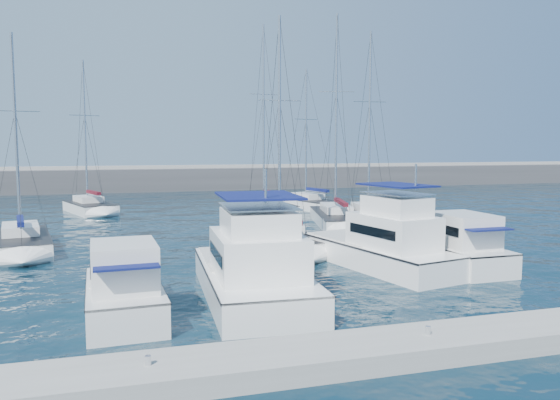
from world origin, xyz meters
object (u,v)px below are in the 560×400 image
object	(u,v)px
sailboat_back_a	(90,207)
sailboat_back_c	(310,204)
sailboat_mid_e	(372,217)
sailboat_back_b	(267,207)
motor_yacht_stbd_outer	(456,249)
motor_yacht_port_outer	(124,292)
sailboat_mid_d	(337,218)
motor_yacht_stbd_inner	(384,246)
motor_yacht_port_inner	(254,272)
sailboat_mid_c	(283,240)
sailboat_mid_a	(21,243)

from	to	relation	value
sailboat_back_a	sailboat_back_c	xyz separation A→B (m)	(20.40, -2.78, -0.00)
sailboat_mid_e	sailboat_back_b	size ratio (longest dim) A/B	0.88
motor_yacht_stbd_outer	motor_yacht_port_outer	bearing A→B (deg)	-167.26
sailboat_mid_d	sailboat_back_a	distance (m)	23.22
motor_yacht_stbd_inner	sailboat_mid_d	world-z (taller)	sailboat_mid_d
motor_yacht_stbd_outer	sailboat_mid_e	xyz separation A→B (m)	(2.80, 15.42, -0.41)
motor_yacht_stbd_inner	sailboat_mid_d	size ratio (longest dim) A/B	0.58
sailboat_back_c	motor_yacht_port_inner	bearing A→B (deg)	-130.12
sailboat_mid_c	sailboat_back_a	size ratio (longest dim) A/B	0.99
sailboat_back_a	motor_yacht_port_outer	bearing A→B (deg)	-104.26
sailboat_mid_a	sailboat_mid_e	world-z (taller)	sailboat_mid_e
motor_yacht_port_outer	motor_yacht_stbd_inner	xyz separation A→B (m)	(12.49, 4.53, 0.19)
sailboat_back_b	motor_yacht_stbd_inner	bearing A→B (deg)	-95.84
sailboat_mid_c	sailboat_back_a	bearing A→B (deg)	118.11
motor_yacht_port_outer	sailboat_mid_c	bearing A→B (deg)	47.54
motor_yacht_stbd_inner	sailboat_back_c	world-z (taller)	sailboat_back_c
sailboat_back_c	motor_yacht_stbd_outer	bearing A→B (deg)	-109.85
motor_yacht_stbd_outer	sailboat_back_c	world-z (taller)	sailboat_back_c
motor_yacht_stbd_inner	sailboat_back_b	distance (m)	23.84
motor_yacht_port_inner	sailboat_mid_a	world-z (taller)	sailboat_mid_a
motor_yacht_port_outer	sailboat_back_a	size ratio (longest dim) A/B	0.43
motor_yacht_port_inner	sailboat_back_b	bearing A→B (deg)	76.71
sailboat_mid_a	sailboat_mid_c	bearing A→B (deg)	-23.44
motor_yacht_port_inner	motor_yacht_stbd_inner	distance (m)	8.30
sailboat_mid_c	sailboat_back_c	xyz separation A→B (m)	(8.43, 19.08, -0.00)
sailboat_mid_d	sailboat_back_a	size ratio (longest dim) A/B	1.17
sailboat_back_b	sailboat_mid_a	bearing A→B (deg)	-148.44
sailboat_back_c	motor_yacht_stbd_inner	bearing A→B (deg)	-118.00
motor_yacht_stbd_inner	sailboat_back_c	xyz separation A→B (m)	(5.13, 25.55, -0.61)
motor_yacht_stbd_outer	sailboat_mid_e	size ratio (longest dim) A/B	0.45
sailboat_mid_e	motor_yacht_stbd_outer	bearing A→B (deg)	-95.84
motor_yacht_port_inner	motor_yacht_stbd_outer	xyz separation A→B (m)	(11.17, 2.82, -0.19)
sailboat_back_b	sailboat_back_c	bearing A→B (deg)	14.58
sailboat_mid_a	sailboat_back_c	world-z (taller)	sailboat_back_c
motor_yacht_port_outer	sailboat_mid_a	xyz separation A→B (m)	(-5.68, 14.61, -0.44)
motor_yacht_stbd_inner	motor_yacht_stbd_outer	world-z (taller)	motor_yacht_stbd_inner
sailboat_mid_a	sailboat_back_c	size ratio (longest dim) A/B	0.93
motor_yacht_stbd_inner	sailboat_mid_d	xyz separation A→B (m)	(3.57, 14.77, -0.61)
motor_yacht_stbd_inner	motor_yacht_port_inner	bearing A→B (deg)	-166.98
sailboat_mid_a	sailboat_back_c	bearing A→B (deg)	23.82
motor_yacht_stbd_outer	sailboat_mid_d	xyz separation A→B (m)	(-0.09, 15.50, -0.42)
motor_yacht_port_inner	sailboat_mid_c	size ratio (longest dim) A/B	0.69
sailboat_mid_e	sailboat_mid_a	bearing A→B (deg)	-164.96
sailboat_mid_e	sailboat_back_a	bearing A→B (deg)	152.34
motor_yacht_port_outer	motor_yacht_port_inner	xyz separation A→B (m)	(4.98, 0.97, 0.19)
sailboat_back_b	sailboat_back_c	size ratio (longest dim) A/B	1.26
sailboat_mid_a	motor_yacht_stbd_outer	bearing A→B (deg)	-36.12
motor_yacht_stbd_outer	sailboat_mid_e	bearing A→B (deg)	79.21
sailboat_mid_c	sailboat_back_b	distance (m)	17.74
sailboat_back_a	motor_yacht_stbd_inner	bearing A→B (deg)	-80.78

